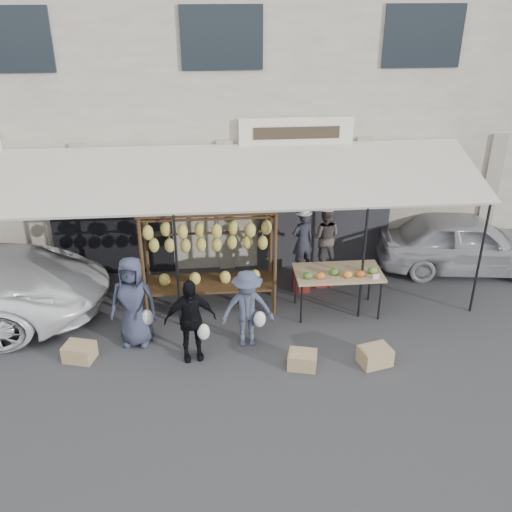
{
  "coord_description": "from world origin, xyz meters",
  "views": [
    {
      "loc": [
        -0.36,
        -8.25,
        6.1
      ],
      "look_at": [
        0.48,
        1.4,
        1.3
      ],
      "focal_mm": 40.0,
      "sensor_mm": 36.0,
      "label": 1
    }
  ],
  "objects": [
    {
      "name": "shophouse",
      "position": [
        -0.0,
        6.5,
        3.65
      ],
      "size": [
        24.0,
        6.15,
        7.3
      ],
      "color": "#BDB49B",
      "rests_on": "ground_plane"
    },
    {
      "name": "customer_mid",
      "position": [
        -0.77,
        0.09,
        0.77
      ],
      "size": [
        0.95,
        0.51,
        1.54
      ],
      "primitive_type": "imported",
      "rotation": [
        0.0,
        0.0,
        0.15
      ],
      "color": "black",
      "rests_on": "ground_plane"
    },
    {
      "name": "crate_far",
      "position": [
        -2.74,
        0.2,
        0.15
      ],
      "size": [
        0.59,
        0.51,
        0.31
      ],
      "primitive_type": "cube",
      "rotation": [
        0.0,
        0.0,
        -0.27
      ],
      "color": "tan",
      "rests_on": "ground_plane"
    },
    {
      "name": "crate_near_b",
      "position": [
        2.4,
        -0.38,
        0.16
      ],
      "size": [
        0.61,
        0.52,
        0.32
      ],
      "primitive_type": "cube",
      "rotation": [
        0.0,
        0.0,
        0.25
      ],
      "color": "tan",
      "rests_on": "ground_plane"
    },
    {
      "name": "customer_left",
      "position": [
        -1.78,
        0.64,
        0.86
      ],
      "size": [
        0.92,
        0.67,
        1.72
      ],
      "primitive_type": "imported",
      "rotation": [
        0.0,
        0.0,
        -0.15
      ],
      "color": "#303449",
      "rests_on": "ground_plane"
    },
    {
      "name": "ground_plane",
      "position": [
        0.0,
        0.0,
        0.0
      ],
      "size": [
        90.0,
        90.0,
        0.0
      ],
      "primitive_type": "plane",
      "color": "#2D2D30"
    },
    {
      "name": "stool_left",
      "position": [
        1.53,
        2.32,
        0.24
      ],
      "size": [
        0.39,
        0.39,
        0.48
      ],
      "primitive_type": "cube",
      "rotation": [
        0.0,
        0.0,
        0.14
      ],
      "color": "maroon",
      "rests_on": "ground_plane"
    },
    {
      "name": "vendor_right",
      "position": [
        2.04,
        2.49,
        1.14
      ],
      "size": [
        0.76,
        0.66,
        1.34
      ],
      "primitive_type": "imported",
      "rotation": [
        0.0,
        0.0,
        2.87
      ],
      "color": "#4D4341",
      "rests_on": "stool_right"
    },
    {
      "name": "vendor_left",
      "position": [
        1.53,
        2.32,
        1.15
      ],
      "size": [
        0.56,
        0.45,
        1.32
      ],
      "primitive_type": "imported",
      "rotation": [
        0.0,
        0.0,
        3.46
      ],
      "color": "#262630",
      "rests_on": "stool_left"
    },
    {
      "name": "banana_rack",
      "position": [
        -0.4,
        1.72,
        1.57
      ],
      "size": [
        2.6,
        0.9,
        2.24
      ],
      "color": "black",
      "rests_on": "ground_plane"
    },
    {
      "name": "awning",
      "position": [
        0.01,
        2.28,
        2.57
      ],
      "size": [
        10.0,
        2.35,
        2.92
      ],
      "color": "beige",
      "rests_on": "ground_plane"
    },
    {
      "name": "produce_table",
      "position": [
        2.09,
        1.34,
        0.87
      ],
      "size": [
        1.7,
        0.9,
        1.04
      ],
      "color": "tan",
      "rests_on": "ground_plane"
    },
    {
      "name": "customer_right",
      "position": [
        0.24,
        0.41,
        0.75
      ],
      "size": [
        1.01,
        0.63,
        1.49
      ],
      "primitive_type": "imported",
      "rotation": [
        0.0,
        0.0,
        0.08
      ],
      "color": "#3B4056",
      "rests_on": "ground_plane"
    },
    {
      "name": "crate_near_a",
      "position": [
        1.13,
        -0.36,
        0.14
      ],
      "size": [
        0.56,
        0.48,
        0.29
      ],
      "primitive_type": "cube",
      "rotation": [
        0.0,
        0.0,
        -0.25
      ],
      "color": "tan",
      "rests_on": "ground_plane"
    },
    {
      "name": "sedan",
      "position": [
        5.37,
        2.96,
        0.67
      ],
      "size": [
        4.09,
        2.07,
        1.34
      ],
      "primitive_type": "imported",
      "rotation": [
        0.0,
        0.0,
        1.44
      ],
      "color": "#ABABB0",
      "rests_on": "ground_plane"
    },
    {
      "name": "stool_right",
      "position": [
        2.04,
        2.49,
        0.24
      ],
      "size": [
        0.43,
        0.43,
        0.47
      ],
      "primitive_type": "cube",
      "rotation": [
        0.0,
        0.0,
        0.33
      ],
      "color": "maroon",
      "rests_on": "ground_plane"
    }
  ]
}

